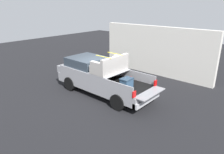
# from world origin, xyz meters

# --- Properties ---
(ground_plane) EXTENTS (40.00, 40.00, 0.00)m
(ground_plane) POSITION_xyz_m (0.00, 0.00, 0.00)
(ground_plane) COLOR black
(pickup_truck) EXTENTS (6.05, 2.06, 2.23)m
(pickup_truck) POSITION_xyz_m (0.36, 0.00, 0.95)
(pickup_truck) COLOR gray
(pickup_truck) RESTS_ON ground_plane
(building_facade) EXTENTS (8.02, 0.36, 3.26)m
(building_facade) POSITION_xyz_m (-0.26, -4.83, 1.63)
(building_facade) COLOR silver
(building_facade) RESTS_ON ground_plane
(trash_can) EXTENTS (0.60, 0.60, 0.98)m
(trash_can) POSITION_xyz_m (2.70, -3.02, 0.50)
(trash_can) COLOR #1E592D
(trash_can) RESTS_ON ground_plane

